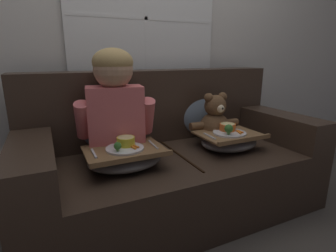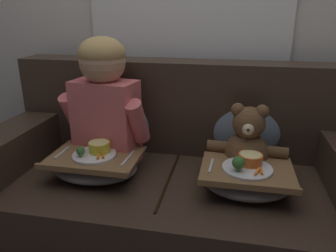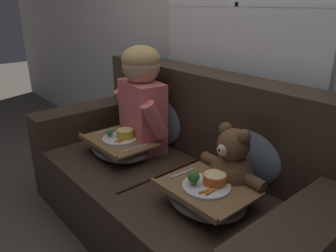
% 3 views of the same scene
% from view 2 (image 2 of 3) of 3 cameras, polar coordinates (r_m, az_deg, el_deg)
% --- Properties ---
extents(ground_plane, '(14.00, 14.00, 0.00)m').
position_cam_2_polar(ground_plane, '(1.94, 0.47, -19.36)').
color(ground_plane, '#4C443D').
extents(couch, '(1.93, 0.93, 0.95)m').
position_cam_2_polar(couch, '(1.81, 0.96, -9.61)').
color(couch, '#38281E').
rests_on(couch, ground_plane).
extents(throw_pillow_behind_child, '(0.42, 0.20, 0.44)m').
position_cam_2_polar(throw_pillow_behind_child, '(1.96, -8.72, 1.54)').
color(throw_pillow_behind_child, slate).
rests_on(throw_pillow_behind_child, couch).
extents(throw_pillow_behind_teddy, '(0.39, 0.19, 0.40)m').
position_cam_2_polar(throw_pillow_behind_teddy, '(1.85, 13.55, 0.10)').
color(throw_pillow_behind_teddy, slate).
rests_on(throw_pillow_behind_teddy, couch).
extents(child_figure, '(0.50, 0.26, 0.68)m').
position_cam_2_polar(child_figure, '(1.75, -10.99, 5.09)').
color(child_figure, '#DB6666').
rests_on(child_figure, couch).
extents(teddy_bear, '(0.40, 0.28, 0.37)m').
position_cam_2_polar(teddy_bear, '(1.70, 13.58, -3.29)').
color(teddy_bear, brown).
rests_on(teddy_bear, couch).
extents(lap_tray_child, '(0.45, 0.34, 0.17)m').
position_cam_2_polar(lap_tray_child, '(1.71, -12.55, -6.60)').
color(lap_tray_child, slate).
rests_on(lap_tray_child, child_figure).
extents(lap_tray_teddy, '(0.42, 0.34, 0.19)m').
position_cam_2_polar(lap_tray_teddy, '(1.58, 13.48, -8.90)').
color(lap_tray_teddy, slate).
rests_on(lap_tray_teddy, teddy_bear).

